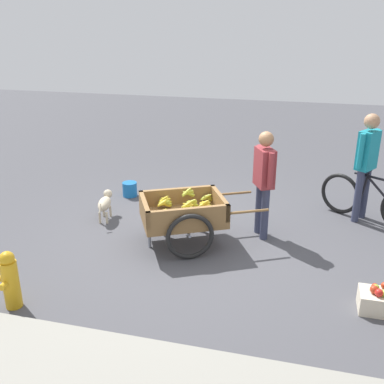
{
  "coord_description": "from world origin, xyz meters",
  "views": [
    {
      "loc": [
        -1.33,
        5.56,
        2.94
      ],
      "look_at": [
        0.07,
        0.06,
        0.75
      ],
      "focal_mm": 42.16,
      "sensor_mm": 36.0,
      "label": 1
    }
  ],
  "objects_px": {
    "cyclist_person": "(367,158)",
    "fire_hydrant": "(10,280)",
    "plastic_bucket": "(130,189)",
    "mixed_fruit_crate": "(380,301)",
    "fruit_cart": "(183,215)",
    "vendor_person": "(264,176)",
    "dog": "(105,203)",
    "bicycle": "(370,201)"
  },
  "relations": [
    {
      "from": "plastic_bucket",
      "to": "mixed_fruit_crate",
      "type": "xyz_separation_m",
      "value": [
        -3.85,
        2.5,
        0.0
      ]
    },
    {
      "from": "fruit_cart",
      "to": "mixed_fruit_crate",
      "type": "relative_size",
      "value": 4.12
    },
    {
      "from": "bicycle",
      "to": "fire_hydrant",
      "type": "height_order",
      "value": "bicycle"
    },
    {
      "from": "fruit_cart",
      "to": "plastic_bucket",
      "type": "xyz_separation_m",
      "value": [
        1.4,
        -1.51,
        -0.31
      ]
    },
    {
      "from": "vendor_person",
      "to": "plastic_bucket",
      "type": "xyz_separation_m",
      "value": [
        2.41,
        -0.99,
        -0.79
      ]
    },
    {
      "from": "fruit_cart",
      "to": "vendor_person",
      "type": "relative_size",
      "value": 1.18
    },
    {
      "from": "fruit_cart",
      "to": "vendor_person",
      "type": "distance_m",
      "value": 1.24
    },
    {
      "from": "cyclist_person",
      "to": "dog",
      "type": "xyz_separation_m",
      "value": [
        3.84,
        0.97,
        -0.73
      ]
    },
    {
      "from": "fruit_cart",
      "to": "plastic_bucket",
      "type": "height_order",
      "value": "fruit_cart"
    },
    {
      "from": "fruit_cart",
      "to": "dog",
      "type": "relative_size",
      "value": 2.73
    },
    {
      "from": "vendor_person",
      "to": "fire_hydrant",
      "type": "height_order",
      "value": "vendor_person"
    },
    {
      "from": "cyclist_person",
      "to": "fruit_cart",
      "type": "bearing_deg",
      "value": 31.08
    },
    {
      "from": "vendor_person",
      "to": "mixed_fruit_crate",
      "type": "xyz_separation_m",
      "value": [
        -1.43,
        1.51,
        -0.78
      ]
    },
    {
      "from": "vendor_person",
      "to": "dog",
      "type": "distance_m",
      "value": 2.5
    },
    {
      "from": "fruit_cart",
      "to": "fire_hydrant",
      "type": "xyz_separation_m",
      "value": [
        1.41,
        1.88,
        -0.11
      ]
    },
    {
      "from": "bicycle",
      "to": "mixed_fruit_crate",
      "type": "bearing_deg",
      "value": 87.21
    },
    {
      "from": "dog",
      "to": "fire_hydrant",
      "type": "bearing_deg",
      "value": 89.87
    },
    {
      "from": "fruit_cart",
      "to": "cyclist_person",
      "type": "xyz_separation_m",
      "value": [
        -2.44,
        -1.47,
        0.56
      ]
    },
    {
      "from": "cyclist_person",
      "to": "mixed_fruit_crate",
      "type": "xyz_separation_m",
      "value": [
        -0.01,
        2.45,
        -0.87
      ]
    },
    {
      "from": "plastic_bucket",
      "to": "dog",
      "type": "bearing_deg",
      "value": 89.81
    },
    {
      "from": "vendor_person",
      "to": "bicycle",
      "type": "bearing_deg",
      "value": -150.88
    },
    {
      "from": "fruit_cart",
      "to": "fire_hydrant",
      "type": "bearing_deg",
      "value": 53.21
    },
    {
      "from": "cyclist_person",
      "to": "plastic_bucket",
      "type": "xyz_separation_m",
      "value": [
        3.84,
        -0.04,
        -0.88
      ]
    },
    {
      "from": "plastic_bucket",
      "to": "mixed_fruit_crate",
      "type": "bearing_deg",
      "value": 147.04
    },
    {
      "from": "cyclist_person",
      "to": "plastic_bucket",
      "type": "height_order",
      "value": "cyclist_person"
    },
    {
      "from": "bicycle",
      "to": "dog",
      "type": "xyz_separation_m",
      "value": [
        3.97,
        0.89,
        -0.08
      ]
    },
    {
      "from": "fire_hydrant",
      "to": "bicycle",
      "type": "bearing_deg",
      "value": -140.55
    },
    {
      "from": "cyclist_person",
      "to": "fire_hydrant",
      "type": "xyz_separation_m",
      "value": [
        3.85,
        3.35,
        -0.67
      ]
    },
    {
      "from": "dog",
      "to": "mixed_fruit_crate",
      "type": "xyz_separation_m",
      "value": [
        -3.85,
        1.49,
        -0.14
      ]
    },
    {
      "from": "dog",
      "to": "cyclist_person",
      "type": "bearing_deg",
      "value": -165.87
    },
    {
      "from": "bicycle",
      "to": "mixed_fruit_crate",
      "type": "relative_size",
      "value": 3.26
    },
    {
      "from": "vendor_person",
      "to": "dog",
      "type": "bearing_deg",
      "value": 0.52
    },
    {
      "from": "fire_hydrant",
      "to": "mixed_fruit_crate",
      "type": "distance_m",
      "value": 3.97
    },
    {
      "from": "fruit_cart",
      "to": "vendor_person",
      "type": "xyz_separation_m",
      "value": [
        -1.02,
        -0.53,
        0.47
      ]
    },
    {
      "from": "dog",
      "to": "plastic_bucket",
      "type": "height_order",
      "value": "dog"
    },
    {
      "from": "bicycle",
      "to": "dog",
      "type": "relative_size",
      "value": 2.16
    },
    {
      "from": "fire_hydrant",
      "to": "plastic_bucket",
      "type": "height_order",
      "value": "fire_hydrant"
    },
    {
      "from": "fruit_cart",
      "to": "fire_hydrant",
      "type": "distance_m",
      "value": 2.35
    },
    {
      "from": "vendor_person",
      "to": "bicycle",
      "type": "relative_size",
      "value": 1.07
    },
    {
      "from": "fire_hydrant",
      "to": "plastic_bucket",
      "type": "relative_size",
      "value": 2.65
    },
    {
      "from": "fruit_cart",
      "to": "mixed_fruit_crate",
      "type": "bearing_deg",
      "value": 158.12
    },
    {
      "from": "fruit_cart",
      "to": "mixed_fruit_crate",
      "type": "distance_m",
      "value": 2.66
    }
  ]
}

